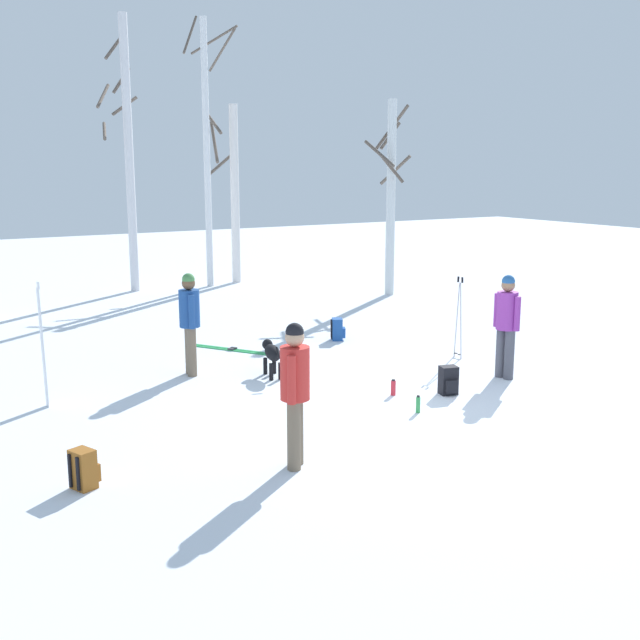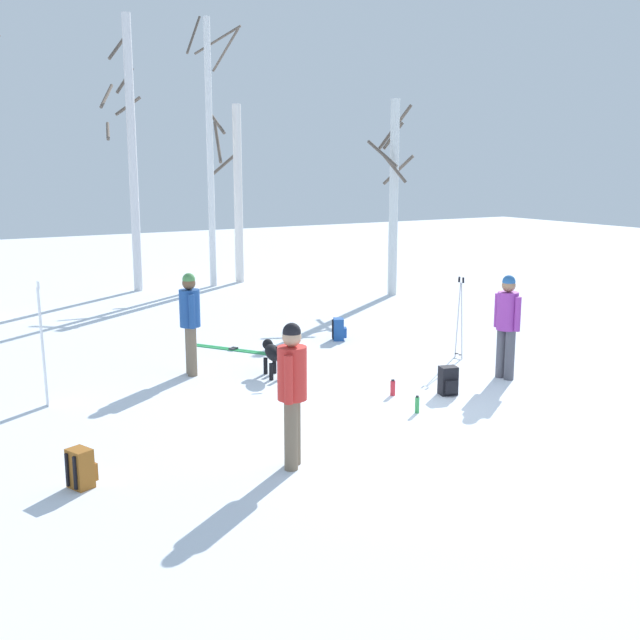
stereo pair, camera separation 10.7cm
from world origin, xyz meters
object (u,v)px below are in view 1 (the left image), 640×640
ski_pair_planted_0 (42,345)px  ski_pair_lying_0 (230,349)px  backpack_1 (449,381)px  backpack_0 (84,469)px  water_bottle_1 (418,404)px  person_0 (295,386)px  birch_tree_3 (207,148)px  person_1 (507,320)px  birch_tree_2 (128,151)px  birch_tree_4 (233,190)px  backpack_2 (338,330)px  birch_tree_5 (391,193)px  dog (272,353)px  water_bottle_0 (393,388)px  ski_poles_0 (459,315)px  person_2 (190,317)px

ski_pair_planted_0 → ski_pair_lying_0: ski_pair_planted_0 is taller
ski_pair_planted_0 → backpack_1: ski_pair_planted_0 is taller
backpack_0 → water_bottle_1: bearing=2.5°
person_0 → backpack_1: 3.75m
ski_pair_lying_0 → birch_tree_3: (2.76, 7.46, 3.89)m
person_0 → backpack_0: (-2.27, 0.65, -0.77)m
person_1 → backpack_0: person_1 is taller
ski_pair_planted_0 → ski_pair_lying_0: size_ratio=1.17×
birch_tree_2 → birch_tree_4: birch_tree_2 is taller
backpack_2 → birch_tree_2: 8.98m
backpack_1 → birch_tree_3: size_ratio=0.06×
ski_pair_lying_0 → birch_tree_5: 7.74m
ski_pair_lying_0 → dog: bearing=-94.6°
backpack_0 → water_bottle_0: size_ratio=1.76×
person_0 → birch_tree_3: bearing=71.1°
birch_tree_3 → ski_poles_0: bearing=-86.9°
birch_tree_2 → birch_tree_5: birch_tree_2 is taller
birch_tree_4 → person_2: bearing=-118.7°
dog → birch_tree_5: (6.47, 5.65, 2.31)m
person_2 → dog: person_2 is taller
backpack_1 → birch_tree_3: bearing=84.8°
person_2 → water_bottle_1: size_ratio=6.73×
ski_pair_planted_0 → water_bottle_1: bearing=-34.4°
dog → backpack_2: size_ratio=2.01×
person_0 → person_1: 5.06m
water_bottle_1 → person_2: bearing=119.6°
person_0 → dog: (1.57, 3.63, -0.59)m
backpack_0 → backpack_1: same height
water_bottle_0 → water_bottle_1: (-0.20, -0.87, 0.00)m
backpack_1 → backpack_2: same height
ski_pair_planted_0 → dog: bearing=-4.4°
person_1 → birch_tree_4: (0.59, 11.85, 1.73)m
backpack_1 → birch_tree_5: 9.53m
person_0 → ski_pair_planted_0: bearing=117.1°
person_0 → backpack_2: 6.68m
birch_tree_3 → backpack_1: bearing=-95.2°
birch_tree_5 → ski_pair_lying_0: bearing=-150.2°
ski_pair_lying_0 → backpack_2: (2.20, -0.33, 0.20)m
ski_pair_lying_0 → person_2: bearing=-135.3°
person_2 → backpack_1: 4.34m
backpack_1 → dog: bearing=128.7°
water_bottle_1 → birch_tree_3: bearing=80.6°
ski_pair_lying_0 → birch_tree_2: (0.59, 7.75, 3.78)m
water_bottle_0 → water_bottle_1: bearing=-102.8°
ski_poles_0 → birch_tree_5: birch_tree_5 is taller
ski_poles_0 → backpack_2: (-1.11, 2.34, -0.58)m
person_0 → water_bottle_0: size_ratio=6.84×
birch_tree_4 → dog: bearing=-111.3°
birch_tree_2 → birch_tree_3: 2.19m
dog → birch_tree_2: 10.39m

